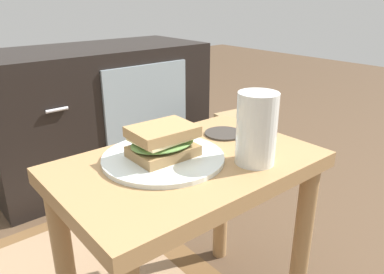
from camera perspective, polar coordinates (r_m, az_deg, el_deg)
name	(u,v)px	position (r m, az deg, el deg)	size (l,w,h in m)	color
side_table	(189,197)	(0.83, -0.46, -9.18)	(0.56, 0.36, 0.46)	#A37A4C
tv_cabinet	(99,112)	(1.74, -14.14, 3.73)	(0.96, 0.46, 0.58)	black
plate	(163,158)	(0.79, -4.43, -3.22)	(0.26, 0.26, 0.01)	silver
sandwich_front	(163,141)	(0.78, -4.51, -0.68)	(0.14, 0.11, 0.07)	#9E7A4C
beer_glass	(256,130)	(0.76, 9.89, 1.14)	(0.08, 0.08, 0.15)	silver
coaster	(224,133)	(0.94, 4.93, 0.54)	(0.10, 0.10, 0.01)	#332D28
paper_bag	(238,148)	(1.66, 7.16, -1.62)	(0.21, 0.17, 0.31)	tan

